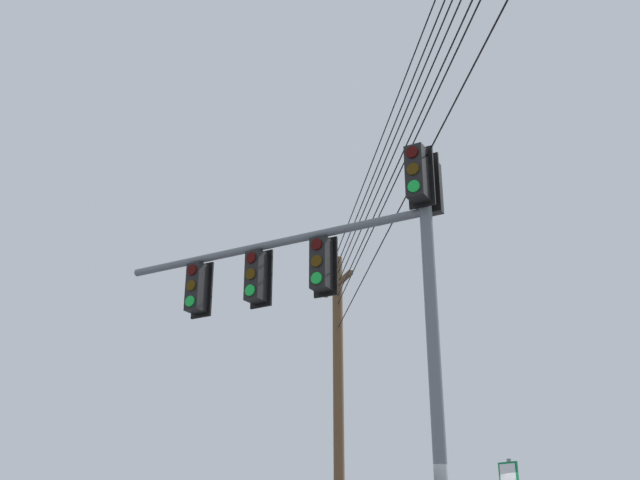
# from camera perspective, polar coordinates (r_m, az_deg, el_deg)

# --- Properties ---
(signal_mast_assembly) EXTENTS (0.97, 6.26, 7.45)m
(signal_mast_assembly) POSITION_cam_1_polar(r_m,az_deg,el_deg) (12.36, 1.81, -3.28)
(signal_mast_assembly) COLOR slate
(signal_mast_assembly) RESTS_ON ground
(utility_pole_wooden) EXTENTS (1.52, 1.76, 9.11)m
(utility_pole_wooden) POSITION_cam_1_polar(r_m,az_deg,el_deg) (20.63, 1.41, -12.89)
(utility_pole_wooden) COLOR brown
(utility_pole_wooden) RESTS_ON ground
(overhead_wire_span) EXTENTS (16.27, 13.07, 2.76)m
(overhead_wire_span) POSITION_cam_1_polar(r_m,az_deg,el_deg) (12.37, 8.61, 12.90)
(overhead_wire_span) COLOR black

